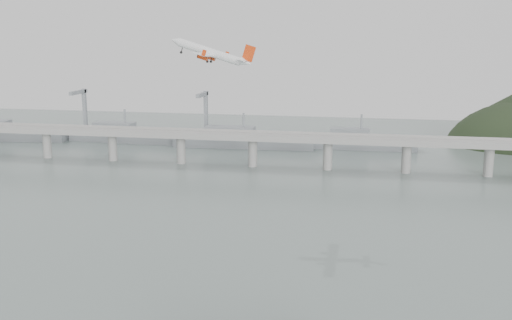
# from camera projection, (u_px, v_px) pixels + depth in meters

# --- Properties ---
(ground) EXTENTS (900.00, 900.00, 0.00)m
(ground) POSITION_uv_depth(u_px,v_px,m) (226.00, 296.00, 204.37)
(ground) COLOR slate
(ground) RESTS_ON ground
(bridge) EXTENTS (800.00, 22.00, 23.90)m
(bridge) POSITION_uv_depth(u_px,v_px,m) (296.00, 142.00, 392.98)
(bridge) COLOR gray
(bridge) RESTS_ON ground
(distant_fleet) EXTENTS (453.00, 60.90, 40.00)m
(distant_fleet) POSITION_uv_depth(u_px,v_px,m) (117.00, 135.00, 486.22)
(distant_fleet) COLOR slate
(distant_fleet) RESTS_ON ground
(airliner) EXTENTS (39.65, 35.71, 14.23)m
(airliner) POSITION_uv_depth(u_px,v_px,m) (211.00, 53.00, 262.73)
(airliner) COLOR white
(airliner) RESTS_ON ground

